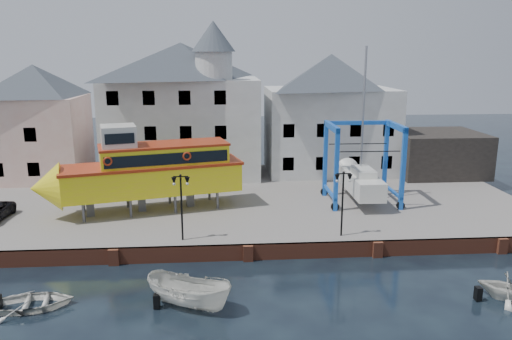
{
  "coord_description": "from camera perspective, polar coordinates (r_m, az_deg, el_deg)",
  "views": [
    {
      "loc": [
        -1.61,
        -28.2,
        12.36
      ],
      "look_at": [
        1.0,
        7.0,
        4.0
      ],
      "focal_mm": 35.0,
      "sensor_mm": 36.0,
      "label": 1
    }
  ],
  "objects": [
    {
      "name": "hardstanding",
      "position": [
        40.98,
        -1.81,
        -3.5
      ],
      "size": [
        44.0,
        22.0,
        1.0
      ],
      "primitive_type": "cube",
      "color": "#635E59",
      "rests_on": "ground"
    },
    {
      "name": "travel_lift",
      "position": [
        39.8,
        11.71,
        -0.58
      ],
      "size": [
        5.56,
        7.84,
        11.81
      ],
      "rotation": [
        0.0,
        0.0,
        -0.01
      ],
      "color": "#1538A0",
      "rests_on": "hardstanding"
    },
    {
      "name": "lamp_post_right",
      "position": [
        31.45,
        9.92,
        -1.97
      ],
      "size": [
        1.12,
        0.32,
        4.2
      ],
      "color": "black",
      "rests_on": "hardstanding"
    },
    {
      "name": "building_white_right",
      "position": [
        48.71,
        8.42,
        6.39
      ],
      "size": [
        12.0,
        8.0,
        11.2
      ],
      "color": "#B8B8B4",
      "rests_on": "hardstanding"
    },
    {
      "name": "motorboat_d",
      "position": [
        27.95,
        -24.21,
        -14.18
      ],
      "size": [
        4.34,
        3.38,
        0.82
      ],
      "primitive_type": "imported",
      "rotation": [
        0.0,
        0.0,
        1.72
      ],
      "color": "silver",
      "rests_on": "ground"
    },
    {
      "name": "tour_boat",
      "position": [
        36.86,
        -13.06,
        -0.11
      ],
      "size": [
        15.07,
        7.06,
        6.39
      ],
      "rotation": [
        0.0,
        0.0,
        0.25
      ],
      "color": "#59595E",
      "rests_on": "hardstanding"
    },
    {
      "name": "building_pink",
      "position": [
        49.41,
        -23.67,
        4.99
      ],
      "size": [
        8.0,
        7.0,
        10.3
      ],
      "color": "#D49F92",
      "rests_on": "hardstanding"
    },
    {
      "name": "building_white_main",
      "position": [
        46.97,
        -8.26,
        7.06
      ],
      "size": [
        14.0,
        8.3,
        14.0
      ],
      "color": "#B8B8B4",
      "rests_on": "hardstanding"
    },
    {
      "name": "quay_wall",
      "position": [
        30.73,
        -0.92,
        -9.38
      ],
      "size": [
        44.0,
        0.47,
        1.0
      ],
      "color": "brown",
      "rests_on": "ground"
    },
    {
      "name": "motorboat_c",
      "position": [
        29.39,
        26.8,
        -13.07
      ],
      "size": [
        3.91,
        3.82,
        1.56
      ],
      "primitive_type": "imported",
      "rotation": [
        0.0,
        0.0,
        0.93
      ],
      "color": "silver",
      "rests_on": "ground"
    },
    {
      "name": "ground",
      "position": [
        30.83,
        -0.91,
        -10.31
      ],
      "size": [
        140.0,
        140.0,
        0.0
      ],
      "primitive_type": "plane",
      "color": "black",
      "rests_on": "ground"
    },
    {
      "name": "shed_dark",
      "position": [
        50.55,
        19.92,
        1.85
      ],
      "size": [
        8.0,
        7.0,
        4.0
      ],
      "primitive_type": "cube",
      "color": "black",
      "rests_on": "hardstanding"
    },
    {
      "name": "lamp_post_left",
      "position": [
        30.61,
        -8.57,
        -2.34
      ],
      "size": [
        1.12,
        0.32,
        4.2
      ],
      "color": "black",
      "rests_on": "hardstanding"
    },
    {
      "name": "motorboat_a",
      "position": [
        25.92,
        -7.61,
        -15.28
      ],
      "size": [
        5.01,
        3.84,
        1.83
      ],
      "primitive_type": "imported",
      "rotation": [
        0.0,
        0.0,
        1.07
      ],
      "color": "silver",
      "rests_on": "ground"
    }
  ]
}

